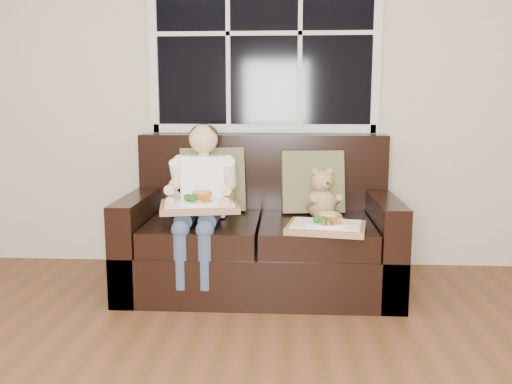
# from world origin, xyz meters

# --- Properties ---
(window_back) EXTENTS (1.62, 0.04, 1.37)m
(window_back) POSITION_xyz_m (0.06, 2.48, 1.65)
(window_back) COLOR black
(window_back) RESTS_ON room_walls
(loveseat) EXTENTS (1.70, 0.92, 0.96)m
(loveseat) POSITION_xyz_m (0.06, 2.02, 0.31)
(loveseat) COLOR black
(loveseat) RESTS_ON ground
(pillow_left) EXTENTS (0.46, 0.28, 0.44)m
(pillow_left) POSITION_xyz_m (-0.27, 2.17, 0.66)
(pillow_left) COLOR olive
(pillow_left) RESTS_ON loveseat
(pillow_right) EXTENTS (0.43, 0.23, 0.42)m
(pillow_right) POSITION_xyz_m (0.40, 2.17, 0.65)
(pillow_right) COLOR olive
(pillow_right) RESTS_ON loveseat
(child) EXTENTS (0.40, 0.60, 0.91)m
(child) POSITION_xyz_m (-0.30, 1.90, 0.65)
(child) COLOR white
(child) RESTS_ON loveseat
(teddy_bear) EXTENTS (0.23, 0.28, 0.33)m
(teddy_bear) POSITION_xyz_m (0.45, 2.02, 0.58)
(teddy_bear) COLOR #A97F59
(teddy_bear) RESTS_ON loveseat
(tray_left) EXTENTS (0.52, 0.43, 0.10)m
(tray_left) POSITION_xyz_m (-0.29, 1.75, 0.58)
(tray_left) COLOR #A06A48
(tray_left) RESTS_ON child
(tray_right) EXTENTS (0.49, 0.41, 0.10)m
(tray_right) POSITION_xyz_m (0.46, 1.65, 0.48)
(tray_right) COLOR #A06A48
(tray_right) RESTS_ON loveseat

